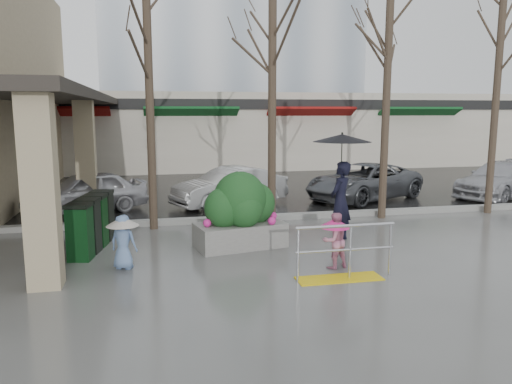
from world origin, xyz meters
name	(u,v)px	position (x,y,z in m)	size (l,w,h in m)	color
ground	(257,264)	(0.00, 0.00, 0.00)	(120.00, 120.00, 0.00)	#51514F
street_asphalt	(183,160)	(0.00, 22.00, 0.01)	(120.00, 36.00, 0.01)	black
curb	(227,219)	(0.00, 4.00, 0.07)	(120.00, 0.30, 0.15)	gray
canopy_slab	(61,94)	(-4.80, 8.00, 3.62)	(2.80, 18.00, 0.25)	#2D2823
pillar_front	(40,189)	(-3.90, -0.50, 1.75)	(0.55, 0.55, 3.50)	tan
pillar_back	(86,156)	(-3.90, 6.00, 1.75)	(0.55, 0.55, 3.50)	tan
storefront_row	(223,130)	(2.00, 17.97, 2.01)	(34.00, 6.74, 4.00)	beige
handrail	(343,259)	(1.36, -1.20, 0.38)	(1.90, 0.50, 1.03)	yellow
tree_west	(147,29)	(-2.00, 3.60, 5.08)	(3.20, 3.20, 6.80)	#382B21
tree_midwest	(273,27)	(1.20, 3.60, 5.23)	(3.20, 3.20, 7.00)	#382B21
tree_mideast	(389,45)	(4.50, 3.60, 4.86)	(3.20, 3.20, 6.50)	#382B21
tree_east	(501,30)	(8.00, 3.60, 5.38)	(3.20, 3.20, 7.20)	#382B21
woman	(341,179)	(2.34, 1.43, 1.50)	(1.38, 1.38, 2.58)	black
child_pink	(335,237)	(1.45, -0.55, 0.63)	(0.63, 0.61, 1.11)	#CC7D9E
child_blue	(123,236)	(-2.61, 0.28, 0.65)	(0.64, 0.64, 1.09)	#6583B3
planter	(240,211)	(-0.08, 1.39, 0.83)	(2.14, 1.37, 1.73)	slate
news_boxes	(92,223)	(-3.36, 1.89, 0.60)	(0.88, 2.19, 1.19)	#0C3615
car_a	(85,192)	(-4.01, 6.24, 0.63)	(1.49, 3.70, 1.26)	#B7B6BB
car_b	(230,187)	(0.48, 6.36, 0.63)	(1.33, 3.82, 1.26)	beige
car_c	(364,182)	(5.25, 6.55, 0.63)	(2.09, 4.53, 1.26)	#55585C
car_d	(501,179)	(10.33, 6.06, 0.63)	(1.77, 4.34, 1.26)	#AEAEB3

